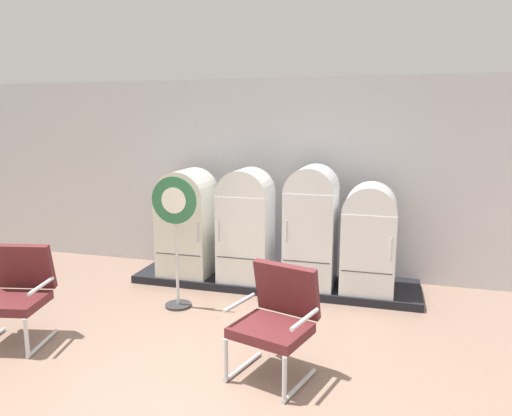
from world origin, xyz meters
TOP-DOWN VIEW (x-y plane):
  - back_wall at (0.00, 3.66)m, footprint 11.76×0.12m
  - display_plinth at (0.00, 3.02)m, footprint 3.85×0.95m
  - refrigerator_0 at (-1.22, 2.93)m, footprint 0.70×0.70m
  - refrigerator_1 at (-0.36, 2.88)m, footprint 0.67×0.61m
  - refrigerator_2 at (0.51, 2.94)m, footprint 0.63×0.72m
  - refrigerator_3 at (1.25, 2.93)m, footprint 0.65×0.70m
  - armchair_left at (-2.15, 0.72)m, footprint 0.77×0.76m
  - armchair_right at (0.55, 0.80)m, footprint 0.80×0.80m
  - sign_stand at (-0.95, 1.95)m, footprint 0.56×0.32m

SIDE VIEW (x-z plane):
  - display_plinth at x=0.00m, z-range 0.00..0.10m
  - armchair_left at x=-2.15m, z-range 0.05..1.04m
  - armchair_right at x=0.55m, z-range 0.05..1.04m
  - refrigerator_3 at x=1.25m, z-range 0.14..1.49m
  - sign_stand at x=-0.95m, z-range 0.07..1.67m
  - refrigerator_0 at x=-1.22m, z-range 0.14..1.60m
  - refrigerator_1 at x=-0.36m, z-range 0.15..1.65m
  - refrigerator_2 at x=0.51m, z-range 0.15..1.71m
  - back_wall at x=0.00m, z-range 0.01..2.82m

